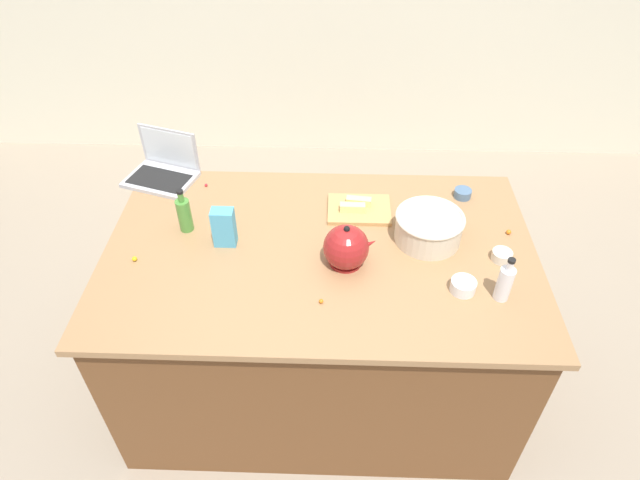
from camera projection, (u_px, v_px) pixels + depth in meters
ground_plane at (320, 377)px, 2.82m from camera, size 12.00×12.00×0.00m
island_counter at (320, 321)px, 2.52m from camera, size 1.76×1.08×0.90m
laptop at (163, 169)px, 2.58m from camera, size 0.36×0.31×0.22m
mixing_bowl_large at (429, 227)px, 2.23m from camera, size 0.28×0.28×0.12m
bottle_olive at (184, 214)px, 2.27m from camera, size 0.06×0.06×0.20m
bottle_vinegar at (505, 283)px, 1.98m from camera, size 0.06×0.06×0.19m
kettle at (346, 248)px, 2.11m from camera, size 0.21×0.18×0.20m
cutting_board at (359, 209)px, 2.41m from camera, size 0.28×0.21×0.02m
butter_stick_left at (353, 208)px, 2.37m from camera, size 0.11×0.04×0.04m
butter_stick_right at (359, 201)px, 2.40m from camera, size 0.11×0.05×0.04m
ramekin_small at (463, 193)px, 2.48m from camera, size 0.08×0.08×0.04m
ramekin_medium at (463, 286)px, 2.04m from camera, size 0.10×0.10×0.05m
ramekin_wide at (502, 256)px, 2.17m from camera, size 0.08×0.08×0.04m
candy_bag at (224, 227)px, 2.20m from camera, size 0.09×0.06×0.17m
candy_0 at (206, 185)px, 2.55m from camera, size 0.01×0.01×0.01m
candy_1 at (135, 259)px, 2.17m from camera, size 0.02×0.02×0.02m
candy_2 at (467, 198)px, 2.47m from camera, size 0.02×0.02×0.02m
candy_4 at (509, 232)px, 2.29m from camera, size 0.02×0.02×0.02m
candy_5 at (321, 301)px, 2.00m from camera, size 0.02×0.02×0.02m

